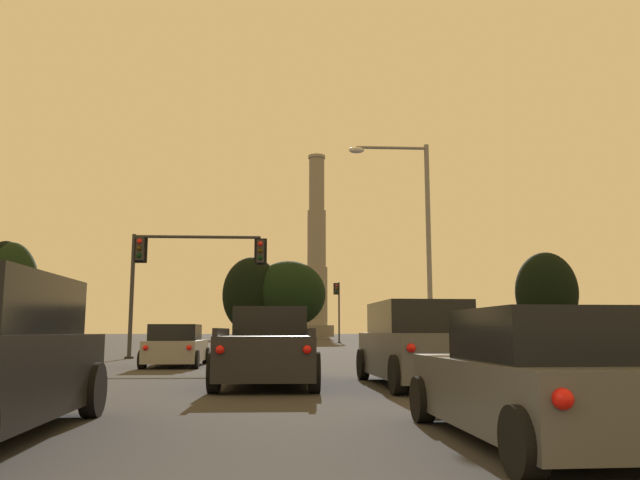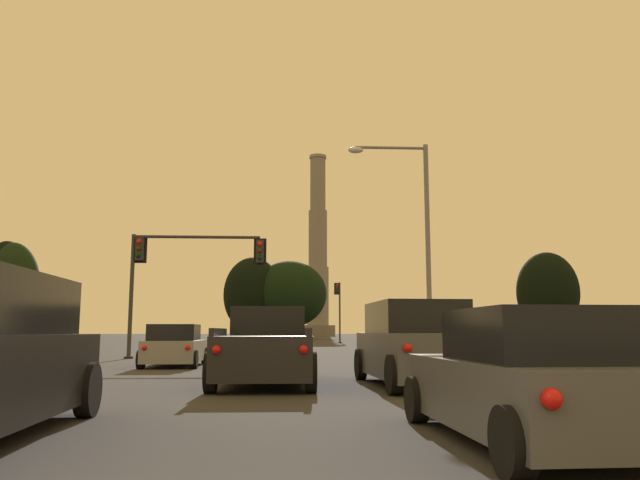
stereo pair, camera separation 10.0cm
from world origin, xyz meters
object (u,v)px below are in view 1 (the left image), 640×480
(hatchback_right_lane_third, at_px, (539,381))
(traffic_light_far_right, at_px, (338,303))
(hatchback_left_lane_front, at_px, (177,347))
(pickup_truck_center_lane_second, at_px, (269,348))
(street_lamp, at_px, (416,226))
(suv_right_lane_second, at_px, (418,345))
(smokestack, at_px, (317,264))
(traffic_light_overhead_left, at_px, (179,262))

(hatchback_right_lane_third, xyz_separation_m, traffic_light_far_right, (2.96, 59.64, 3.51))
(hatchback_left_lane_front, xyz_separation_m, pickup_truck_center_lane_second, (3.36, -7.13, 0.14))
(hatchback_left_lane_front, height_order, street_lamp, street_lamp)
(street_lamp, bearing_deg, suv_right_lane_second, -102.19)
(suv_right_lane_second, xyz_separation_m, smokestack, (4.45, 129.78, 15.87))
(traffic_light_overhead_left, distance_m, smokestack, 116.64)
(suv_right_lane_second, relative_size, street_lamp, 0.56)
(hatchback_right_lane_third, distance_m, traffic_light_overhead_left, 23.26)
(hatchback_right_lane_third, height_order, smokestack, smokestack)
(suv_right_lane_second, distance_m, traffic_light_far_right, 52.56)
(hatchback_right_lane_third, bearing_deg, traffic_light_overhead_left, 107.12)
(traffic_light_overhead_left, height_order, smokestack, smokestack)
(suv_right_lane_second, xyz_separation_m, traffic_light_overhead_left, (-7.78, 14.46, 3.40))
(hatchback_right_lane_third, relative_size, traffic_light_overhead_left, 0.67)
(pickup_truck_center_lane_second, bearing_deg, smokestack, 86.98)
(hatchback_left_lane_front, xyz_separation_m, hatchback_right_lane_third, (6.47, -15.42, 0.00))
(street_lamp, relative_size, smokestack, 0.21)
(hatchback_left_lane_front, relative_size, pickup_truck_center_lane_second, 0.75)
(hatchback_left_lane_front, height_order, smokestack, smokestack)
(hatchback_right_lane_third, bearing_deg, hatchback_left_lane_front, 110.77)
(street_lamp, height_order, smokestack, smokestack)
(hatchback_left_lane_front, relative_size, traffic_light_far_right, 0.65)
(pickup_truck_center_lane_second, relative_size, traffic_light_overhead_left, 0.89)
(smokestack, bearing_deg, traffic_light_overhead_left, -96.06)
(traffic_light_overhead_left, bearing_deg, hatchback_right_lane_third, -70.88)
(hatchback_right_lane_third, relative_size, pickup_truck_center_lane_second, 0.75)
(traffic_light_far_right, height_order, street_lamp, street_lamp)
(hatchback_left_lane_front, distance_m, traffic_light_overhead_left, 7.34)
(hatchback_left_lane_front, xyz_separation_m, smokestack, (11.18, 121.62, 16.10))
(traffic_light_overhead_left, bearing_deg, smokestack, 83.94)
(suv_right_lane_second, bearing_deg, pickup_truck_center_lane_second, 160.45)
(traffic_light_overhead_left, xyz_separation_m, street_lamp, (10.09, -3.76, 1.13))
(suv_right_lane_second, bearing_deg, traffic_light_far_right, 84.51)
(smokestack, bearing_deg, traffic_light_far_right, -91.30)
(hatchback_left_lane_front, bearing_deg, suv_right_lane_second, -51.54)
(traffic_light_overhead_left, height_order, street_lamp, street_lamp)
(traffic_light_far_right, xyz_separation_m, street_lamp, (-0.39, -41.69, 1.25))
(suv_right_lane_second, xyz_separation_m, street_lamp, (2.31, 10.70, 4.52))
(suv_right_lane_second, relative_size, smokestack, 0.12)
(traffic_light_far_right, bearing_deg, suv_right_lane_second, -92.95)
(suv_right_lane_second, bearing_deg, hatchback_right_lane_third, -94.58)
(hatchback_right_lane_third, height_order, street_lamp, street_lamp)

